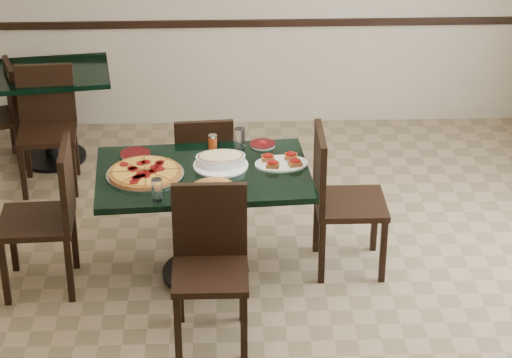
{
  "coord_description": "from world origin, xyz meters",
  "views": [
    {
      "loc": [
        -0.22,
        -5.24,
        3.53
      ],
      "look_at": [
        -0.03,
        0.0,
        0.84
      ],
      "focal_mm": 70.0,
      "sensor_mm": 36.0,
      "label": 1
    }
  ],
  "objects_px": {
    "chair_right": "(337,193)",
    "bread_basket": "(213,186)",
    "back_table": "(47,99)",
    "back_chair_near": "(47,120)",
    "main_table": "(204,197)",
    "bruschetta_platter": "(282,161)",
    "chair_near": "(210,256)",
    "pepperoni_pizza": "(145,173)",
    "chair_far": "(204,166)",
    "back_chair_left": "(0,110)",
    "chair_left": "(50,209)",
    "lasagna_casserole": "(221,160)"
  },
  "relations": [
    {
      "from": "back_table",
      "to": "bruschetta_platter",
      "type": "relative_size",
      "value": 3.04
    },
    {
      "from": "chair_left",
      "to": "bread_basket",
      "type": "xyz_separation_m",
      "value": [
        1.01,
        -0.19,
        0.24
      ]
    },
    {
      "from": "back_chair_left",
      "to": "bruschetta_platter",
      "type": "relative_size",
      "value": 2.34
    },
    {
      "from": "back_table",
      "to": "chair_left",
      "type": "relative_size",
      "value": 1.11
    },
    {
      "from": "back_table",
      "to": "back_chair_left",
      "type": "height_order",
      "value": "back_chair_left"
    },
    {
      "from": "chair_far",
      "to": "back_chair_left",
      "type": "relative_size",
      "value": 1.02
    },
    {
      "from": "back_chair_left",
      "to": "bread_basket",
      "type": "relative_size",
      "value": 3.27
    },
    {
      "from": "chair_far",
      "to": "lasagna_casserole",
      "type": "relative_size",
      "value": 2.46
    },
    {
      "from": "chair_right",
      "to": "bread_basket",
      "type": "bearing_deg",
      "value": 113.79
    },
    {
      "from": "chair_far",
      "to": "lasagna_casserole",
      "type": "distance_m",
      "value": 0.67
    },
    {
      "from": "chair_left",
      "to": "bruschetta_platter",
      "type": "height_order",
      "value": "chair_left"
    },
    {
      "from": "chair_near",
      "to": "pepperoni_pizza",
      "type": "distance_m",
      "value": 0.75
    },
    {
      "from": "bread_basket",
      "to": "main_table",
      "type": "bearing_deg",
      "value": 93.23
    },
    {
      "from": "chair_right",
      "to": "chair_left",
      "type": "xyz_separation_m",
      "value": [
        -1.8,
        -0.16,
        0.0
      ]
    },
    {
      "from": "chair_left",
      "to": "back_chair_near",
      "type": "height_order",
      "value": "chair_left"
    },
    {
      "from": "chair_near",
      "to": "back_chair_left",
      "type": "distance_m",
      "value": 2.85
    },
    {
      "from": "chair_right",
      "to": "bread_basket",
      "type": "distance_m",
      "value": 0.89
    },
    {
      "from": "chair_far",
      "to": "chair_near",
      "type": "distance_m",
      "value": 1.27
    },
    {
      "from": "main_table",
      "to": "chair_left",
      "type": "relative_size",
      "value": 1.41
    },
    {
      "from": "back_table",
      "to": "chair_right",
      "type": "height_order",
      "value": "chair_right"
    },
    {
      "from": "back_table",
      "to": "lasagna_casserole",
      "type": "bearing_deg",
      "value": -59.55
    },
    {
      "from": "back_chair_left",
      "to": "main_table",
      "type": "bearing_deg",
      "value": 24.88
    },
    {
      "from": "back_table",
      "to": "back_chair_near",
      "type": "distance_m",
      "value": 0.41
    },
    {
      "from": "main_table",
      "to": "chair_left",
      "type": "bearing_deg",
      "value": -178.77
    },
    {
      "from": "main_table",
      "to": "chair_near",
      "type": "distance_m",
      "value": 0.63
    },
    {
      "from": "pepperoni_pizza",
      "to": "lasagna_casserole",
      "type": "bearing_deg",
      "value": 13.05
    },
    {
      "from": "main_table",
      "to": "bruschetta_platter",
      "type": "relative_size",
      "value": 3.86
    },
    {
      "from": "chair_right",
      "to": "bruschetta_platter",
      "type": "distance_m",
      "value": 0.42
    },
    {
      "from": "back_table",
      "to": "chair_near",
      "type": "xyz_separation_m",
      "value": [
        1.29,
        -2.4,
        -0.0
      ]
    },
    {
      "from": "chair_right",
      "to": "lasagna_casserole",
      "type": "bearing_deg",
      "value": 90.02
    },
    {
      "from": "main_table",
      "to": "pepperoni_pizza",
      "type": "relative_size",
      "value": 2.86
    },
    {
      "from": "pepperoni_pizza",
      "to": "bread_basket",
      "type": "bearing_deg",
      "value": -29.78
    },
    {
      "from": "chair_right",
      "to": "back_chair_near",
      "type": "distance_m",
      "value": 2.42
    },
    {
      "from": "back_chair_near",
      "to": "back_chair_left",
      "type": "relative_size",
      "value": 1.1
    },
    {
      "from": "chair_left",
      "to": "bread_basket",
      "type": "distance_m",
      "value": 1.05
    },
    {
      "from": "back_table",
      "to": "lasagna_casserole",
      "type": "distance_m",
      "value": 2.2
    },
    {
      "from": "chair_far",
      "to": "back_chair_left",
      "type": "distance_m",
      "value": 1.92
    },
    {
      "from": "main_table",
      "to": "lasagna_casserole",
      "type": "relative_size",
      "value": 3.99
    },
    {
      "from": "back_chair_near",
      "to": "back_chair_left",
      "type": "bearing_deg",
      "value": 136.49
    },
    {
      "from": "main_table",
      "to": "chair_far",
      "type": "distance_m",
      "value": 0.65
    },
    {
      "from": "chair_far",
      "to": "chair_near",
      "type": "relative_size",
      "value": 0.92
    },
    {
      "from": "back_chair_near",
      "to": "main_table",
      "type": "bearing_deg",
      "value": -53.64
    },
    {
      "from": "bread_basket",
      "to": "pepperoni_pizza",
      "type": "bearing_deg",
      "value": 140.83
    },
    {
      "from": "back_table",
      "to": "lasagna_casserole",
      "type": "height_order",
      "value": "lasagna_casserole"
    },
    {
      "from": "main_table",
      "to": "chair_near",
      "type": "relative_size",
      "value": 1.48
    },
    {
      "from": "chair_left",
      "to": "chair_near",
      "type": "bearing_deg",
      "value": 58.66
    },
    {
      "from": "main_table",
      "to": "chair_near",
      "type": "xyz_separation_m",
      "value": [
        0.04,
        -0.62,
        -0.05
      ]
    },
    {
      "from": "chair_left",
      "to": "bread_basket",
      "type": "relative_size",
      "value": 3.82
    },
    {
      "from": "chair_near",
      "to": "bread_basket",
      "type": "bearing_deg",
      "value": 87.07
    },
    {
      "from": "back_chair_left",
      "to": "pepperoni_pizza",
      "type": "xyz_separation_m",
      "value": [
        1.25,
        -1.74,
        0.3
      ]
    }
  ]
}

